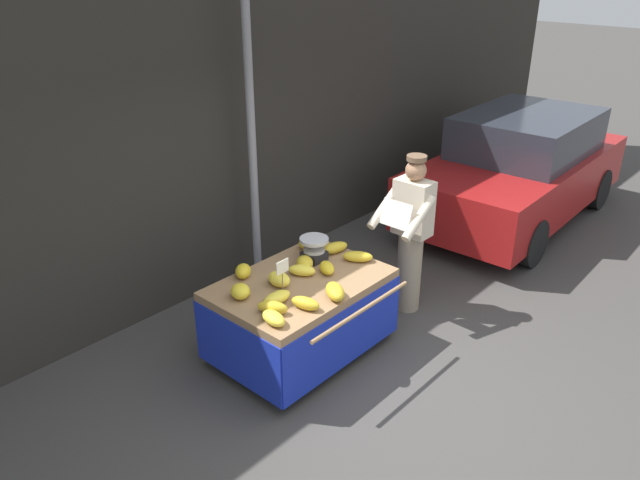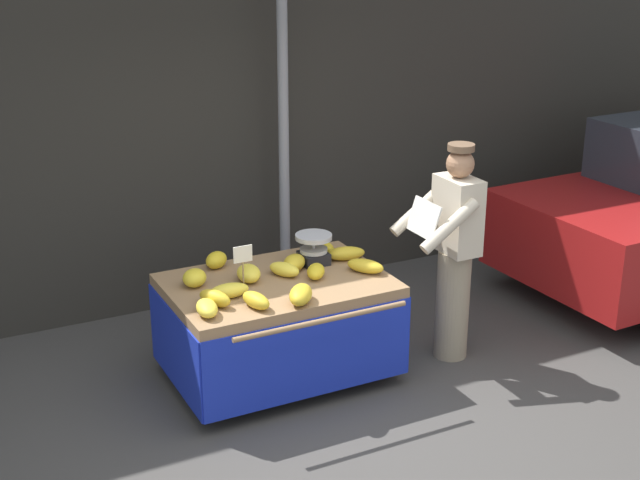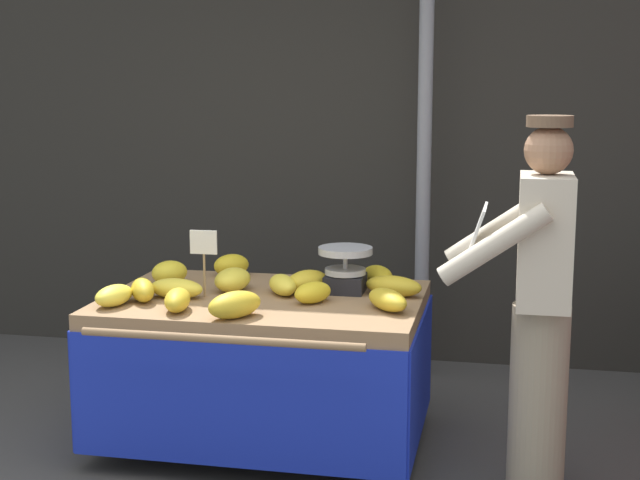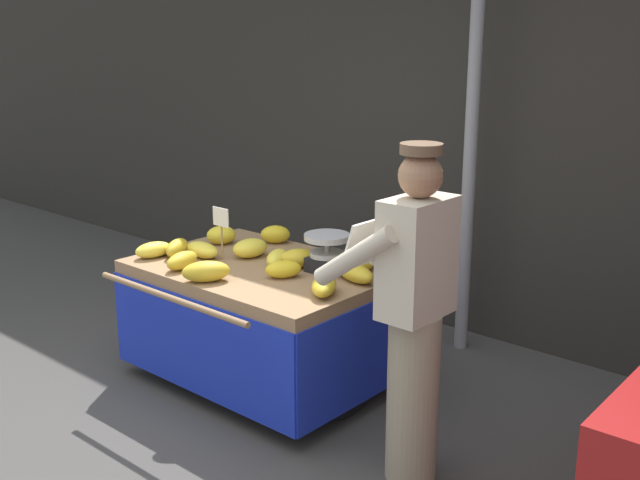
{
  "view_description": "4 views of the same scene",
  "coord_description": "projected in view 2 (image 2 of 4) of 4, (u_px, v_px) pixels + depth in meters",
  "views": [
    {
      "loc": [
        -3.62,
        -2.38,
        3.54
      ],
      "look_at": [
        0.18,
        1.04,
        1.11
      ],
      "focal_mm": 34.59,
      "sensor_mm": 36.0,
      "label": 1
    },
    {
      "loc": [
        -2.52,
        -4.45,
        3.29
      ],
      "look_at": [
        0.24,
        0.99,
        1.07
      ],
      "focal_mm": 50.28,
      "sensor_mm": 36.0,
      "label": 2
    },
    {
      "loc": [
        1.11,
        -3.31,
        1.86
      ],
      "look_at": [
        0.23,
        0.97,
        1.1
      ],
      "focal_mm": 51.39,
      "sensor_mm": 36.0,
      "label": 3
    },
    {
      "loc": [
        3.23,
        -2.17,
        2.21
      ],
      "look_at": [
        0.34,
        1.13,
        1.01
      ],
      "focal_mm": 43.11,
      "sensor_mm": 36.0,
      "label": 4
    }
  ],
  "objects": [
    {
      "name": "weighing_scale",
      "position": [
        314.0,
        249.0,
        6.77
      ],
      "size": [
        0.28,
        0.28,
        0.24
      ],
      "color": "black",
      "rests_on": "banana_cart"
    },
    {
      "name": "vendor_person",
      "position": [
        454.0,
        252.0,
        6.8
      ],
      "size": [
        0.58,
        0.51,
        1.71
      ],
      "color": "gray",
      "rests_on": "ground"
    },
    {
      "name": "banana_bunch_12",
      "position": [
        216.0,
        260.0,
        6.71
      ],
      "size": [
        0.25,
        0.24,
        0.12
      ],
      "primitive_type": "ellipsoid",
      "rotation": [
        0.0,
        0.0,
        2.31
      ],
      "color": "gold",
      "rests_on": "banana_cart"
    },
    {
      "name": "banana_bunch_8",
      "position": [
        316.0,
        271.0,
        6.52
      ],
      "size": [
        0.23,
        0.25,
        0.1
      ],
      "primitive_type": "ellipsoid",
      "rotation": [
        0.0,
        0.0,
        2.56
      ],
      "color": "gold",
      "rests_on": "banana_cart"
    },
    {
      "name": "banana_bunch_1",
      "position": [
        256.0,
        300.0,
        6.03
      ],
      "size": [
        0.17,
        0.28,
        0.11
      ],
      "primitive_type": "ellipsoid",
      "rotation": [
        0.0,
        0.0,
        0.23
      ],
      "color": "gold",
      "rests_on": "banana_cart"
    },
    {
      "name": "street_pole",
      "position": [
        283.0,
        115.0,
        7.59
      ],
      "size": [
        0.09,
        0.09,
        3.37
      ],
      "primitive_type": "cylinder",
      "color": "gray",
      "rests_on": "ground"
    },
    {
      "name": "banana_bunch_0",
      "position": [
        294.0,
        263.0,
        6.67
      ],
      "size": [
        0.27,
        0.28,
        0.12
      ],
      "primitive_type": "ellipsoid",
      "rotation": [
        0.0,
        0.0,
        2.43
      ],
      "color": "gold",
      "rests_on": "banana_cart"
    },
    {
      "name": "banana_cart",
      "position": [
        278.0,
        307.0,
        6.57
      ],
      "size": [
        1.61,
        1.3,
        0.79
      ],
      "color": "#93704C",
      "rests_on": "ground"
    },
    {
      "name": "banana_bunch_11",
      "position": [
        346.0,
        253.0,
        6.87
      ],
      "size": [
        0.33,
        0.21,
        0.1
      ],
      "primitive_type": "ellipsoid",
      "rotation": [
        0.0,
        0.0,
        1.3
      ],
      "color": "gold",
      "rests_on": "banana_cart"
    },
    {
      "name": "banana_bunch_5",
      "position": [
        229.0,
        291.0,
        6.2
      ],
      "size": [
        0.29,
        0.16,
        0.1
      ],
      "primitive_type": "ellipsoid",
      "rotation": [
        0.0,
        0.0,
        1.5
      ],
      "color": "yellow",
      "rests_on": "banana_cart"
    },
    {
      "name": "banana_bunch_6",
      "position": [
        195.0,
        278.0,
        6.38
      ],
      "size": [
        0.25,
        0.26,
        0.13
      ],
      "primitive_type": "ellipsoid",
      "rotation": [
        0.0,
        0.0,
        2.63
      ],
      "color": "yellow",
      "rests_on": "banana_cart"
    },
    {
      "name": "ground_plane",
      "position": [
        355.0,
        442.0,
        5.92
      ],
      "size": [
        60.0,
        60.0,
        0.0
      ],
      "primitive_type": "plane",
      "color": "#423F3D"
    },
    {
      "name": "banana_bunch_9",
      "position": [
        320.0,
        247.0,
        7.01
      ],
      "size": [
        0.24,
        0.3,
        0.11
      ],
      "primitive_type": "ellipsoid",
      "rotation": [
        0.0,
        0.0,
        0.4
      ],
      "color": "gold",
      "rests_on": "banana_cart"
    },
    {
      "name": "price_sign",
      "position": [
        243.0,
        258.0,
        6.23
      ],
      "size": [
        0.14,
        0.01,
        0.34
      ],
      "color": "#997A51",
      "rests_on": "banana_cart"
    },
    {
      "name": "banana_bunch_4",
      "position": [
        301.0,
        295.0,
        6.1
      ],
      "size": [
        0.29,
        0.32,
        0.12
      ],
      "primitive_type": "ellipsoid",
      "rotation": [
        0.0,
        0.0,
        2.53
      ],
      "color": "gold",
      "rests_on": "banana_cart"
    },
    {
      "name": "banana_bunch_10",
      "position": [
        365.0,
        266.0,
        6.63
      ],
      "size": [
        0.28,
        0.32,
        0.1
      ],
      "primitive_type": "ellipsoid",
      "rotation": [
        0.0,
        0.0,
        0.62
      ],
      "color": "gold",
      "rests_on": "banana_cart"
    },
    {
      "name": "banana_bunch_2",
      "position": [
        284.0,
        269.0,
        6.56
      ],
      "size": [
        0.23,
        0.28,
        0.1
      ],
      "primitive_type": "ellipsoid",
      "rotation": [
        0.0,
        0.0,
        0.51
      ],
      "color": "yellow",
      "rests_on": "banana_cart"
    },
    {
      "name": "banana_bunch_3",
      "position": [
        215.0,
        298.0,
        6.06
      ],
      "size": [
        0.22,
        0.28,
        0.11
      ],
      "primitive_type": "ellipsoid",
      "rotation": [
        0.0,
        0.0,
        0.5
      ],
      "color": "gold",
      "rests_on": "banana_cart"
    },
    {
      "name": "back_wall",
      "position": [
        199.0,
        81.0,
        7.59
      ],
      "size": [
        16.0,
        0.24,
        3.91
      ],
      "primitive_type": "cube",
      "color": "#2D2B26",
      "rests_on": "ground"
    },
    {
      "name": "banana_bunch_13",
      "position": [
        249.0,
        273.0,
        6.47
      ],
      "size": [
        0.21,
        0.27,
        0.12
      ],
      "primitive_type": "ellipsoid",
      "rotation": [
        0.0,
        0.0,
        2.96
      ],
      "color": "yellow",
      "rests_on": "banana_cart"
    },
    {
      "name": "banana_bunch_7",
      "position": [
        207.0,
        308.0,
        5.92
      ],
      "size": [
        0.18,
        0.27,
        0.1
      ],
      "primitive_type": "ellipsoid",
      "rotation": [
        0.0,
        0.0,
        2.99
      ],
      "color": "yellow",
      "rests_on": "banana_cart"
    }
  ]
}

